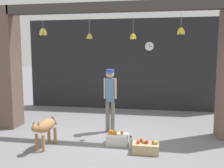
% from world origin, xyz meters
% --- Properties ---
extents(ground_plane, '(60.00, 60.00, 0.00)m').
position_xyz_m(ground_plane, '(0.00, 0.00, 0.00)').
color(ground_plane, slate).
extents(shop_back_wall, '(7.40, 0.12, 3.37)m').
position_xyz_m(shop_back_wall, '(0.00, 3.15, 1.68)').
color(shop_back_wall, '#232326').
rests_on(shop_back_wall, ground_plane).
extents(shop_pillar_left, '(0.70, 0.60, 3.37)m').
position_xyz_m(shop_pillar_left, '(-3.05, 0.30, 1.68)').
color(shop_pillar_left, brown).
rests_on(shop_pillar_left, ground_plane).
extents(storefront_awning, '(5.50, 0.26, 0.92)m').
position_xyz_m(storefront_awning, '(-0.00, 0.12, 3.22)').
color(storefront_awning, '#3D3833').
extents(dog, '(0.34, 0.99, 0.70)m').
position_xyz_m(dog, '(-1.26, -1.10, 0.47)').
color(dog, '#9E7042').
rests_on(dog, ground_plane).
extents(shopkeeper, '(0.34, 0.28, 1.69)m').
position_xyz_m(shopkeeper, '(-0.02, 0.30, 1.00)').
color(shopkeeper, '#6B665B').
rests_on(shopkeeper, ground_plane).
extents(fruit_crate_oranges, '(0.49, 0.37, 0.30)m').
position_xyz_m(fruit_crate_oranges, '(0.30, -0.59, 0.13)').
color(fruit_crate_oranges, silver).
rests_on(fruit_crate_oranges, ground_plane).
extents(fruit_crate_apples, '(0.55, 0.33, 0.29)m').
position_xyz_m(fruit_crate_apples, '(0.98, -1.01, 0.12)').
color(fruit_crate_apples, tan).
rests_on(fruit_crate_apples, ground_plane).
extents(water_bottle, '(0.07, 0.07, 0.29)m').
position_xyz_m(water_bottle, '(0.64, -0.82, 0.14)').
color(water_bottle, silver).
rests_on(water_bottle, ground_plane).
extents(wall_clock, '(0.34, 0.03, 0.34)m').
position_xyz_m(wall_clock, '(0.93, 3.08, 2.36)').
color(wall_clock, black).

